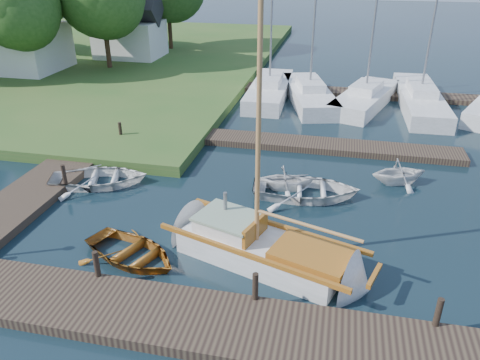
% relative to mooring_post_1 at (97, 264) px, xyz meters
% --- Properties ---
extents(ground, '(160.00, 160.00, 0.00)m').
position_rel_mooring_post_1_xyz_m(ground, '(3.00, 5.00, -0.70)').
color(ground, black).
rests_on(ground, ground).
extents(near_dock, '(18.00, 2.20, 0.30)m').
position_rel_mooring_post_1_xyz_m(near_dock, '(3.00, -1.00, -0.55)').
color(near_dock, black).
rests_on(near_dock, ground).
extents(left_dock, '(2.20, 18.00, 0.30)m').
position_rel_mooring_post_1_xyz_m(left_dock, '(-5.00, 7.00, -0.55)').
color(left_dock, black).
rests_on(left_dock, ground).
extents(far_dock, '(14.00, 1.60, 0.30)m').
position_rel_mooring_post_1_xyz_m(far_dock, '(5.00, 11.50, -0.55)').
color(far_dock, black).
rests_on(far_dock, ground).
extents(pontoon, '(30.00, 1.60, 0.30)m').
position_rel_mooring_post_1_xyz_m(pontoon, '(13.00, 21.00, -0.55)').
color(pontoon, black).
rests_on(pontoon, ground).
extents(mooring_post_1, '(0.16, 0.16, 0.80)m').
position_rel_mooring_post_1_xyz_m(mooring_post_1, '(0.00, 0.00, 0.00)').
color(mooring_post_1, black).
rests_on(mooring_post_1, near_dock).
extents(mooring_post_2, '(0.16, 0.16, 0.80)m').
position_rel_mooring_post_1_xyz_m(mooring_post_2, '(4.50, 0.00, 0.00)').
color(mooring_post_2, black).
rests_on(mooring_post_2, near_dock).
extents(mooring_post_3, '(0.16, 0.16, 0.80)m').
position_rel_mooring_post_1_xyz_m(mooring_post_3, '(9.00, 0.00, 0.00)').
color(mooring_post_3, black).
rests_on(mooring_post_3, near_dock).
extents(mooring_post_4, '(0.16, 0.16, 0.80)m').
position_rel_mooring_post_1_xyz_m(mooring_post_4, '(-4.00, 5.00, 0.00)').
color(mooring_post_4, black).
rests_on(mooring_post_4, left_dock).
extents(mooring_post_5, '(0.16, 0.16, 0.80)m').
position_rel_mooring_post_1_xyz_m(mooring_post_5, '(-4.00, 10.00, 0.00)').
color(mooring_post_5, black).
rests_on(mooring_post_5, left_dock).
extents(sailboat, '(7.40, 4.14, 9.83)m').
position_rel_mooring_post_1_xyz_m(sailboat, '(4.47, 2.09, -0.36)').
color(sailboat, silver).
rests_on(sailboat, ground).
extents(dinghy, '(3.93, 3.42, 0.68)m').
position_rel_mooring_post_1_xyz_m(dinghy, '(0.39, 1.33, -0.36)').
color(dinghy, brown).
rests_on(dinghy, ground).
extents(tender_a, '(4.45, 3.75, 0.79)m').
position_rel_mooring_post_1_xyz_m(tender_a, '(-2.97, 5.75, -0.31)').
color(tender_a, silver).
rests_on(tender_a, ground).
extents(tender_b, '(2.30, 2.05, 1.10)m').
position_rel_mooring_post_1_xyz_m(tender_b, '(4.42, 6.93, -0.15)').
color(tender_b, silver).
rests_on(tender_b, ground).
extents(tender_c, '(4.34, 3.31, 0.84)m').
position_rel_mooring_post_1_xyz_m(tender_c, '(5.26, 6.48, -0.28)').
color(tender_c, silver).
rests_on(tender_c, ground).
extents(tender_d, '(2.78, 2.60, 1.18)m').
position_rel_mooring_post_1_xyz_m(tender_d, '(8.81, 8.44, -0.11)').
color(tender_d, silver).
rests_on(tender_d, ground).
extents(marina_boat_0, '(2.37, 8.23, 10.72)m').
position_rel_mooring_post_1_xyz_m(marina_boat_0, '(1.79, 19.36, -0.13)').
color(marina_boat_0, silver).
rests_on(marina_boat_0, ground).
extents(marina_boat_1, '(4.19, 8.19, 11.25)m').
position_rel_mooring_post_1_xyz_m(marina_boat_1, '(4.35, 18.88, -0.13)').
color(marina_boat_1, silver).
rests_on(marina_boat_1, ground).
extents(marina_boat_2, '(4.40, 7.76, 10.52)m').
position_rel_mooring_post_1_xyz_m(marina_boat_2, '(7.68, 18.79, -0.13)').
color(marina_boat_2, silver).
rests_on(marina_boat_2, ground).
extents(marina_boat_3, '(2.41, 9.55, 11.58)m').
position_rel_mooring_post_1_xyz_m(marina_boat_3, '(10.88, 19.36, -0.13)').
color(marina_boat_3, silver).
rests_on(marina_boat_3, ground).
extents(house_a, '(6.30, 5.00, 6.29)m').
position_rel_mooring_post_1_xyz_m(house_a, '(-17.00, 21.00, 2.26)').
color(house_a, white).
rests_on(house_a, shore).
extents(house_c, '(5.25, 4.00, 5.28)m').
position_rel_mooring_post_1_xyz_m(house_c, '(-11.00, 27.00, 1.88)').
color(house_c, white).
rests_on(house_c, shore).
extents(tree_2, '(5.83, 5.75, 7.82)m').
position_rel_mooring_post_1_xyz_m(tree_2, '(-15.00, 19.05, 4.55)').
color(tree_2, '#332114').
rests_on(tree_2, shore).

